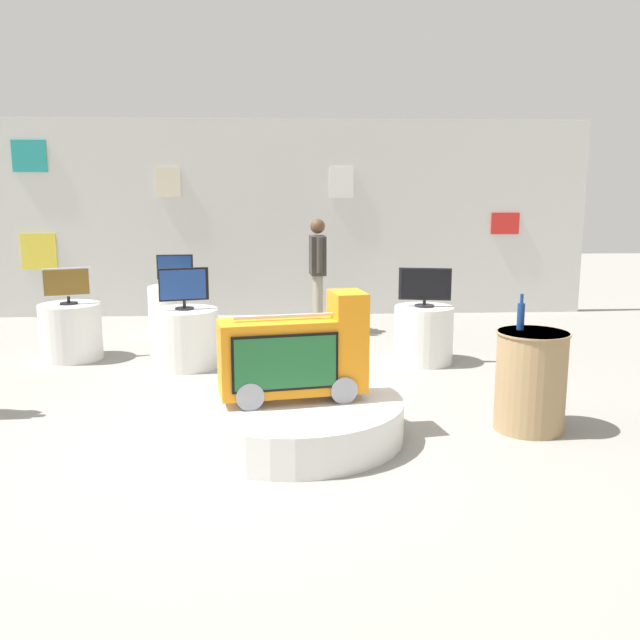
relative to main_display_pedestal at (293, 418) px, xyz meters
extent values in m
plane|color=gray|center=(-0.30, 0.08, -0.16)|extent=(30.00, 30.00, 0.00)
cube|color=silver|center=(-0.30, 5.55, 1.35)|extent=(10.02, 0.10, 3.01)
cube|color=red|center=(3.44, 5.48, 1.27)|extent=(0.44, 0.02, 0.33)
cube|color=yellow|center=(-3.77, 5.48, 0.86)|extent=(0.53, 0.02, 0.54)
cube|color=white|center=(0.86, 5.48, 1.89)|extent=(0.37, 0.02, 0.46)
cube|color=teal|center=(-3.81, 5.48, 2.28)|extent=(0.51, 0.02, 0.47)
cube|color=beige|center=(-1.78, 5.48, 1.90)|extent=(0.38, 0.02, 0.44)
cylinder|color=silver|center=(0.00, 0.00, 0.00)|extent=(1.79, 1.79, 0.32)
cylinder|color=gray|center=(-0.37, -0.07, 0.27)|extent=(0.29, 0.46, 0.22)
cylinder|color=gray|center=(0.37, 0.07, 0.27)|extent=(0.29, 0.46, 0.22)
cube|color=orange|center=(0.00, 0.00, 0.52)|extent=(1.21, 0.58, 0.59)
cube|color=orange|center=(0.45, 0.08, 0.92)|extent=(0.32, 0.42, 0.21)
cube|color=black|center=(-0.06, -0.21, 0.52)|extent=(0.82, 0.16, 0.44)
cube|color=#1E5B2D|center=(-0.06, -0.21, 0.52)|extent=(0.78, 0.16, 0.40)
cube|color=#B2B2B7|center=(0.00, 0.00, 0.85)|extent=(0.92, 0.19, 0.02)
cylinder|color=silver|center=(-1.16, 2.34, 0.17)|extent=(0.74, 0.74, 0.66)
cylinder|color=black|center=(-1.16, 2.34, 0.51)|extent=(0.21, 0.21, 0.02)
cylinder|color=black|center=(-1.16, 2.34, 0.56)|extent=(0.04, 0.04, 0.08)
cube|color=black|center=(-1.16, 2.34, 0.78)|extent=(0.54, 0.16, 0.36)
cube|color=navy|center=(-1.17, 2.31, 0.78)|extent=(0.49, 0.13, 0.33)
cylinder|color=silver|center=(-2.56, 2.77, 0.17)|extent=(0.71, 0.71, 0.66)
cylinder|color=black|center=(-2.56, 2.77, 0.51)|extent=(0.20, 0.20, 0.02)
cylinder|color=black|center=(-2.56, 2.77, 0.55)|extent=(0.04, 0.04, 0.07)
cube|color=silver|center=(-2.56, 2.77, 0.76)|extent=(0.53, 0.20, 0.33)
cube|color=brown|center=(-2.56, 2.75, 0.76)|extent=(0.48, 0.17, 0.30)
cylinder|color=silver|center=(1.54, 2.36, 0.17)|extent=(0.67, 0.67, 0.66)
cylinder|color=black|center=(1.54, 2.36, 0.51)|extent=(0.22, 0.22, 0.02)
cylinder|color=black|center=(1.54, 2.36, 0.55)|extent=(0.04, 0.04, 0.06)
cube|color=black|center=(1.54, 2.36, 0.76)|extent=(0.59, 0.15, 0.36)
cube|color=black|center=(1.55, 2.34, 0.76)|extent=(0.54, 0.11, 0.33)
cylinder|color=silver|center=(-1.53, 4.18, 0.17)|extent=(0.77, 0.77, 0.66)
cylinder|color=black|center=(-1.53, 4.18, 0.51)|extent=(0.21, 0.21, 0.02)
cylinder|color=black|center=(-1.53, 4.18, 0.56)|extent=(0.04, 0.04, 0.08)
cube|color=black|center=(-1.53, 4.18, 0.77)|extent=(0.49, 0.07, 0.33)
cube|color=navy|center=(-1.53, 4.15, 0.77)|extent=(0.45, 0.04, 0.30)
cylinder|color=#9E7F56|center=(1.98, 0.07, 0.26)|extent=(0.57, 0.57, 0.84)
cylinder|color=#9E7F56|center=(1.98, 0.07, 0.67)|extent=(0.60, 0.60, 0.02)
cylinder|color=navy|center=(1.90, 0.17, 0.79)|extent=(0.06, 0.06, 0.22)
cylinder|color=navy|center=(1.90, 0.17, 0.94)|extent=(0.03, 0.03, 0.08)
cylinder|color=gray|center=(0.42, 3.97, 0.25)|extent=(0.12, 0.12, 0.82)
cylinder|color=gray|center=(0.41, 4.17, 0.25)|extent=(0.12, 0.12, 0.82)
cube|color=#38332D|center=(0.41, 4.07, 0.92)|extent=(0.22, 0.39, 0.53)
sphere|color=brown|center=(0.41, 4.07, 1.31)|extent=(0.20, 0.20, 0.20)
cylinder|color=#38332D|center=(0.43, 3.83, 0.95)|extent=(0.08, 0.08, 0.47)
cylinder|color=#38332D|center=(0.40, 4.31, 0.95)|extent=(0.08, 0.08, 0.47)
camera|label=1|loc=(-0.09, -5.44, 1.86)|focal=39.40mm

